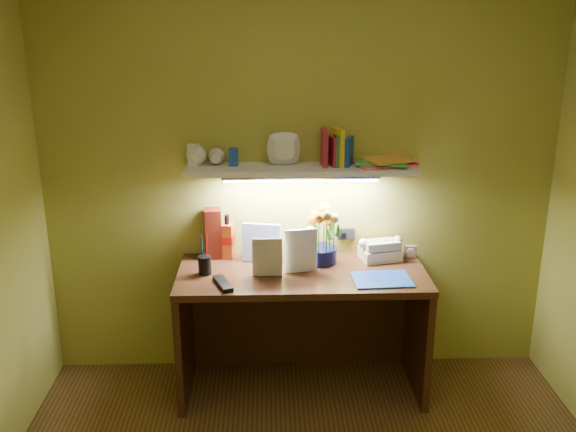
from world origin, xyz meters
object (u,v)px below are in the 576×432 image
object	(u,v)px
telephone	(380,248)
whisky_bottle	(227,236)
desk_clock	(410,251)
desk	(302,331)
flower_bouquet	(321,236)

from	to	relation	value
telephone	whisky_bottle	distance (m)	0.90
desk_clock	desk	bearing A→B (deg)	-158.46
desk	whisky_bottle	bearing A→B (deg)	151.79
desk	desk_clock	world-z (taller)	desk_clock
telephone	whisky_bottle	world-z (taller)	whisky_bottle
telephone	desk_clock	world-z (taller)	telephone
desk	desk_clock	distance (m)	0.80
flower_bouquet	desk_clock	bearing A→B (deg)	6.47
desk	whisky_bottle	distance (m)	0.70
telephone	whisky_bottle	xyz separation A→B (m)	(-0.90, 0.05, 0.07)
desk	flower_bouquet	distance (m)	0.57
desk	flower_bouquet	xyz separation A→B (m)	(0.12, 0.14, 0.54)
flower_bouquet	telephone	size ratio (longest dim) A/B	1.44
desk	telephone	xyz separation A→B (m)	(0.47, 0.18, 0.44)
desk	flower_bouquet	size ratio (longest dim) A/B	4.33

